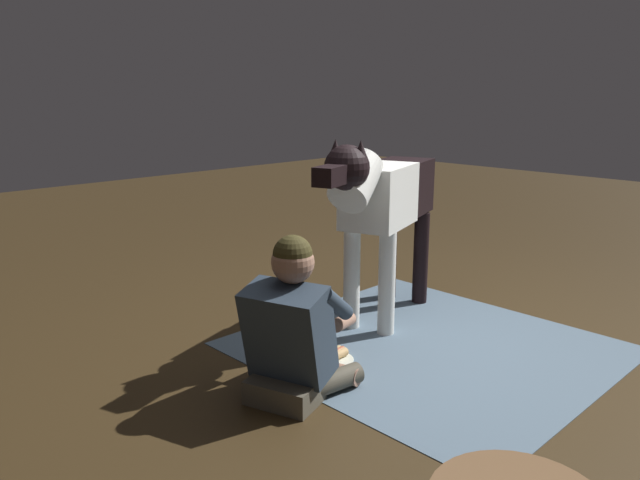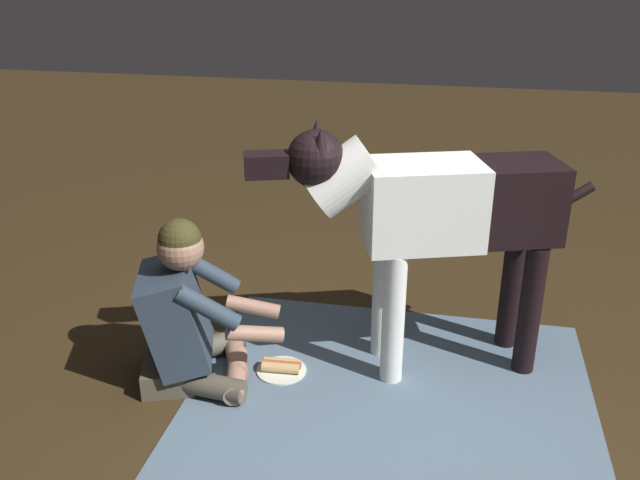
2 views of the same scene
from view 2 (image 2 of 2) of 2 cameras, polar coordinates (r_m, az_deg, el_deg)
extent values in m
plane|color=#342614|center=(3.02, 7.56, -16.46)|extent=(15.85, 15.85, 0.00)
cube|color=slate|center=(3.14, 5.53, -14.52)|extent=(1.84, 1.94, 0.01)
cube|color=#4F4A3D|center=(3.41, -12.31, -10.38)|extent=(0.34, 0.40, 0.12)
cylinder|color=#4F4A3D|center=(3.52, -9.50, -8.83)|extent=(0.37, 0.35, 0.11)
cylinder|color=#9E725B|center=(3.46, -7.02, -9.43)|extent=(0.22, 0.37, 0.09)
cylinder|color=#4F4A3D|center=(3.26, -9.68, -11.73)|extent=(0.41, 0.16, 0.11)
cylinder|color=#9E725B|center=(3.32, -7.00, -11.02)|extent=(0.18, 0.37, 0.09)
cube|color=#2B3846|center=(3.25, -11.89, -6.13)|extent=(0.42, 0.48, 0.49)
cylinder|color=#2B3846|center=(3.34, -9.15, -2.68)|extent=(0.30, 0.17, 0.24)
cylinder|color=#9E725B|center=(3.37, -5.57, -5.55)|extent=(0.28, 0.12, 0.12)
cylinder|color=#2B3846|center=(3.03, -9.33, -5.59)|extent=(0.30, 0.17, 0.24)
cylinder|color=#9E725B|center=(3.15, -5.43, -7.75)|extent=(0.27, 0.19, 0.12)
sphere|color=#9E725B|center=(3.10, -11.52, -0.62)|extent=(0.21, 0.21, 0.21)
sphere|color=#383217|center=(3.08, -11.58, 0.01)|extent=(0.19, 0.19, 0.19)
cylinder|color=white|center=(3.21, 6.11, -6.55)|extent=(0.11, 0.11, 0.66)
cylinder|color=white|center=(3.41, 5.25, -4.57)|extent=(0.11, 0.11, 0.66)
cylinder|color=black|center=(3.41, 17.03, -5.63)|extent=(0.11, 0.11, 0.66)
cylinder|color=black|center=(3.60, 15.60, -3.84)|extent=(0.11, 0.11, 0.66)
cube|color=white|center=(3.13, 8.53, 2.98)|extent=(0.60, 0.48, 0.38)
cube|color=black|center=(3.25, 15.34, 3.20)|extent=(0.53, 0.45, 0.36)
cylinder|color=white|center=(3.01, 1.95, 5.27)|extent=(0.43, 0.34, 0.36)
sphere|color=black|center=(2.97, -0.36, 6.76)|extent=(0.25, 0.25, 0.25)
cube|color=black|center=(2.96, -4.48, 6.24)|extent=(0.22, 0.17, 0.10)
cone|color=black|center=(2.87, 0.07, 8.15)|extent=(0.11, 0.11, 0.11)
cone|color=black|center=(3.02, -0.29, 8.92)|extent=(0.11, 0.11, 0.11)
cylinder|color=black|center=(3.36, 19.12, 2.70)|extent=(0.33, 0.15, 0.22)
cylinder|color=silver|center=(3.42, -3.21, -10.77)|extent=(0.24, 0.24, 0.01)
cylinder|color=tan|center=(3.42, -3.15, -10.16)|extent=(0.19, 0.06, 0.05)
cylinder|color=tan|center=(3.39, -3.29, -10.56)|extent=(0.19, 0.06, 0.05)
cylinder|color=#AF5637|center=(3.40, -3.22, -10.26)|extent=(0.19, 0.05, 0.04)
camera|label=1|loc=(3.11, -68.21, 0.48)|focal=34.61mm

